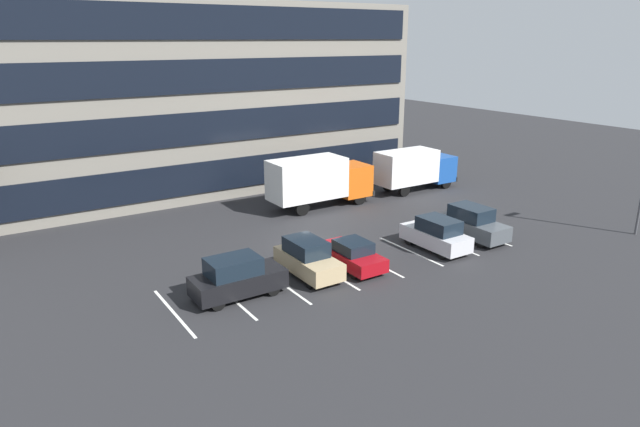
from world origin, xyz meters
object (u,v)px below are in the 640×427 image
(box_truck_blue, at_px, (415,168))
(suv_silver, at_px, (436,234))
(suv_charcoal, at_px, (472,223))
(box_truck_orange, at_px, (319,179))
(sedan_maroon, at_px, (351,255))
(suv_black, at_px, (237,278))
(suv_tan, at_px, (308,258))

(box_truck_blue, relative_size, suv_silver, 1.68)
(suv_charcoal, distance_m, suv_silver, 3.21)
(suv_silver, bearing_deg, box_truck_blue, 53.27)
(suv_charcoal, height_order, suv_silver, suv_charcoal)
(box_truck_orange, height_order, sedan_maroon, box_truck_orange)
(box_truck_orange, relative_size, suv_charcoal, 1.78)
(suv_black, height_order, sedan_maroon, suv_black)
(box_truck_orange, xyz_separation_m, suv_black, (-11.31, -10.36, -1.08))
(box_truck_orange, relative_size, suv_silver, 1.86)
(sedan_maroon, bearing_deg, box_truck_orange, 65.74)
(suv_charcoal, xyz_separation_m, suv_black, (-15.52, 0.35, 0.00))
(box_truck_orange, height_order, suv_charcoal, box_truck_orange)
(suv_silver, bearing_deg, suv_charcoal, 3.72)
(suv_black, relative_size, suv_tan, 1.05)
(sedan_maroon, distance_m, suv_silver, 5.72)
(suv_charcoal, distance_m, sedan_maroon, 8.90)
(suv_black, height_order, suv_tan, suv_black)
(box_truck_blue, xyz_separation_m, suv_silver, (-7.98, -10.70, -0.93))
(suv_tan, relative_size, suv_silver, 1.00)
(box_truck_blue, distance_m, suv_black, 22.71)
(suv_tan, height_order, suv_silver, suv_silver)
(sedan_maroon, bearing_deg, suv_black, 179.70)
(box_truck_orange, xyz_separation_m, suv_tan, (-7.18, -10.03, -1.13))
(suv_charcoal, relative_size, suv_silver, 1.04)
(box_truck_blue, xyz_separation_m, suv_black, (-20.30, -10.15, -0.89))
(box_truck_blue, height_order, suv_tan, box_truck_blue)
(suv_charcoal, bearing_deg, suv_tan, 176.58)
(suv_black, bearing_deg, sedan_maroon, -0.30)
(suv_charcoal, xyz_separation_m, suv_silver, (-3.20, -0.21, -0.04))
(box_truck_blue, distance_m, suv_silver, 13.38)
(suv_charcoal, bearing_deg, suv_silver, -176.28)
(box_truck_orange, distance_m, box_truck_blue, 8.99)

